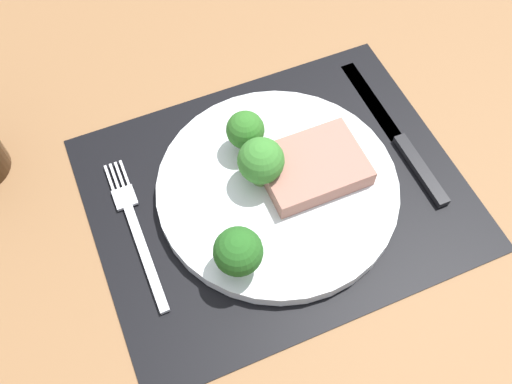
{
  "coord_description": "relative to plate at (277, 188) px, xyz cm",
  "views": [
    {
      "loc": [
        -14.98,
        -29.24,
        55.4
      ],
      "look_at": [
        -2.57,
        0.03,
        1.9
      ],
      "focal_mm": 40.11,
      "sensor_mm": 36.0,
      "label": 1
    }
  ],
  "objects": [
    {
      "name": "fork",
      "position": [
        -15.97,
        1.42,
        -0.55
      ],
      "size": [
        2.4,
        19.2,
        0.5
      ],
      "rotation": [
        0.0,
        0.0,
        -0.01
      ],
      "color": "silver",
      "rests_on": "placemat"
    },
    {
      "name": "steak",
      "position": [
        4.14,
        0.28,
        1.89
      ],
      "size": [
        11.21,
        8.34,
        2.19
      ],
      "primitive_type": "cube",
      "rotation": [
        0.0,
        0.0,
        -0.0
      ],
      "color": "#9E6B5B",
      "rests_on": "plate"
    },
    {
      "name": "ground_plane",
      "position": [
        0.0,
        0.0,
        -2.6
      ],
      "size": [
        140.0,
        110.0,
        3.0
      ],
      "primitive_type": "cube",
      "color": "brown"
    },
    {
      "name": "broccoli_center",
      "position": [
        -1.33,
        5.96,
        4.02
      ],
      "size": [
        4.26,
        4.26,
        5.45
      ],
      "color": "#6B994C",
      "rests_on": "plate"
    },
    {
      "name": "placemat",
      "position": [
        0.0,
        0.0,
        -0.95
      ],
      "size": [
        40.97,
        32.83,
        0.3
      ],
      "primitive_type": "cube",
      "color": "black",
      "rests_on": "ground_plane"
    },
    {
      "name": "knife",
      "position": [
        16.2,
        0.53,
        -0.5
      ],
      "size": [
        1.8,
        23.0,
        0.8
      ],
      "rotation": [
        0.0,
        0.0,
        0.0
      ],
      "color": "black",
      "rests_on": "placemat"
    },
    {
      "name": "broccoli_front_edge",
      "position": [
        -1.45,
        1.36,
        4.33
      ],
      "size": [
        5.03,
        5.03,
        6.18
      ],
      "color": "#6B994C",
      "rests_on": "plate"
    },
    {
      "name": "broccoli_near_fork",
      "position": [
        -7.54,
        -7.28,
        4.08
      ],
      "size": [
        4.93,
        4.93,
        5.84
      ],
      "color": "#6B994C",
      "rests_on": "plate"
    },
    {
      "name": "plate",
      "position": [
        0.0,
        0.0,
        0.0
      ],
      "size": [
        26.78,
        26.78,
        1.6
      ],
      "primitive_type": "cylinder",
      "color": "silver",
      "rests_on": "placemat"
    }
  ]
}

